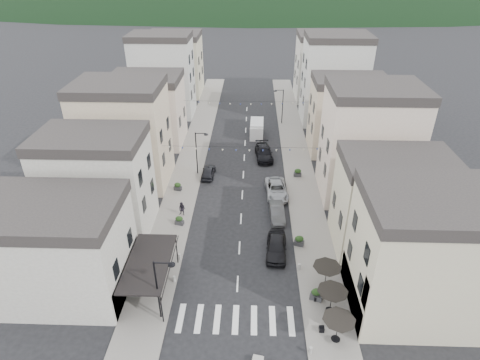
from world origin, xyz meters
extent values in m
plane|color=black|center=(0.00, 0.00, 0.00)|extent=(700.00, 700.00, 0.00)
cube|color=slate|center=(-7.50, 32.00, 0.06)|extent=(4.00, 76.00, 0.12)
cube|color=slate|center=(7.50, 32.00, 0.06)|extent=(4.00, 76.00, 0.12)
cube|color=#ABA69C|center=(-15.50, 5.00, 4.00)|extent=(12.00, 8.00, 8.00)
cube|color=beige|center=(14.50, 4.00, 5.00)|extent=(10.00, 8.00, 10.00)
cube|color=black|center=(-7.50, 5.00, 3.20)|extent=(3.60, 7.50, 0.15)
cube|color=black|center=(-5.70, 5.00, 2.70)|extent=(0.34, 7.50, 0.99)
cylinder|color=black|center=(-5.80, 1.50, 1.60)|extent=(0.10, 0.10, 3.20)
cylinder|color=black|center=(-5.80, 8.50, 1.60)|extent=(0.10, 0.10, 3.20)
cube|color=#ABA69C|center=(-14.50, 14.00, 5.00)|extent=(10.00, 7.00, 10.00)
cube|color=#262323|center=(-14.50, 14.00, 10.50)|extent=(10.20, 7.14, 1.00)
cube|color=tan|center=(-14.50, 24.00, 6.00)|extent=(10.00, 8.00, 12.00)
cube|color=#262323|center=(-14.50, 24.00, 12.50)|extent=(10.20, 8.16, 1.00)
cube|color=beige|center=(-14.50, 36.00, 4.75)|extent=(10.00, 8.00, 9.50)
cube|color=#262323|center=(-14.50, 36.00, 10.00)|extent=(10.20, 8.16, 1.00)
cube|color=#B2B2AD|center=(-14.50, 48.00, 6.50)|extent=(10.00, 7.00, 13.00)
cube|color=#262323|center=(-14.50, 48.00, 13.50)|extent=(10.20, 7.14, 1.00)
cube|color=beige|center=(-14.50, 60.00, 5.50)|extent=(10.00, 9.00, 11.00)
cube|color=#262323|center=(-14.50, 60.00, 11.50)|extent=(10.20, 9.18, 1.00)
cube|color=beige|center=(14.50, 12.00, 4.50)|extent=(10.00, 7.00, 9.00)
cube|color=#262323|center=(14.50, 12.00, 9.50)|extent=(10.20, 7.14, 1.00)
cube|color=beige|center=(14.50, 22.00, 6.25)|extent=(10.00, 8.00, 12.50)
cube|color=#262323|center=(14.50, 22.00, 13.00)|extent=(10.20, 8.16, 1.00)
cube|color=tan|center=(14.50, 34.00, 5.00)|extent=(10.00, 7.00, 10.00)
cube|color=#262323|center=(14.50, 34.00, 10.50)|extent=(10.20, 7.14, 1.00)
cube|color=#B2B2AD|center=(14.50, 46.00, 6.75)|extent=(10.00, 8.00, 13.50)
cube|color=#262323|center=(14.50, 46.00, 14.00)|extent=(10.20, 8.16, 1.00)
cube|color=#ABA69C|center=(14.50, 58.00, 5.75)|extent=(10.00, 9.00, 11.50)
cube|color=#262323|center=(14.50, 58.00, 12.00)|extent=(10.20, 9.18, 1.00)
cylinder|color=black|center=(7.70, 0.00, 1.27)|extent=(0.06, 0.06, 2.30)
cone|color=black|center=(7.70, 0.00, 2.37)|extent=(2.50, 2.50, 0.55)
cylinder|color=black|center=(7.70, 0.00, 0.49)|extent=(0.70, 0.70, 0.04)
cylinder|color=black|center=(7.70, 2.80, 1.27)|extent=(0.06, 0.06, 2.30)
cone|color=black|center=(7.70, 2.80, 2.37)|extent=(2.50, 2.50, 0.55)
cylinder|color=black|center=(7.70, 2.80, 0.49)|extent=(0.70, 0.70, 0.04)
cylinder|color=black|center=(7.70, 5.60, 1.27)|extent=(0.06, 0.06, 2.30)
cone|color=black|center=(7.70, 5.60, 2.37)|extent=(2.50, 2.50, 0.55)
cylinder|color=black|center=(7.70, 5.60, 0.49)|extent=(0.70, 0.70, 0.04)
cylinder|color=black|center=(-6.10, 2.00, 3.00)|extent=(0.14, 0.14, 6.00)
cylinder|color=black|center=(-5.40, 2.00, 5.90)|extent=(1.40, 0.10, 0.10)
cylinder|color=black|center=(-4.75, 2.00, 5.75)|extent=(0.56, 0.56, 0.08)
cylinder|color=black|center=(-6.10, 26.00, 3.00)|extent=(0.14, 0.14, 6.00)
cylinder|color=black|center=(-5.40, 26.00, 5.90)|extent=(1.40, 0.10, 0.10)
cylinder|color=black|center=(-4.75, 26.00, 5.75)|extent=(0.56, 0.56, 0.08)
cylinder|color=black|center=(6.10, 44.00, 3.00)|extent=(0.14, 0.14, 6.00)
cylinder|color=black|center=(5.40, 44.00, 5.90)|extent=(1.40, 0.10, 0.10)
cylinder|color=black|center=(4.75, 44.00, 5.75)|extent=(0.56, 0.56, 0.08)
cylinder|color=gray|center=(-5.70, 6.00, 0.42)|extent=(0.26, 0.26, 0.60)
cylinder|color=gray|center=(-5.70, 9.00, 0.42)|extent=(0.26, 0.26, 0.60)
cylinder|color=gray|center=(5.70, 8.00, 0.42)|extent=(0.26, 0.26, 0.60)
cylinder|color=gray|center=(5.70, -1.00, 0.42)|extent=(0.26, 0.26, 0.60)
cylinder|color=black|center=(0.00, 22.00, 6.00)|extent=(19.00, 0.02, 0.02)
cone|color=beige|center=(-8.71, 22.00, 5.81)|extent=(0.28, 0.28, 0.24)
cone|color=navy|center=(-7.12, 22.00, 5.73)|extent=(0.28, 0.28, 0.24)
cone|color=beige|center=(-5.54, 22.00, 5.65)|extent=(0.28, 0.28, 0.24)
cone|color=navy|center=(-3.96, 22.00, 5.58)|extent=(0.28, 0.28, 0.24)
cone|color=beige|center=(-2.38, 22.00, 5.54)|extent=(0.28, 0.28, 0.24)
cone|color=navy|center=(-0.79, 22.00, 5.51)|extent=(0.28, 0.28, 0.24)
cone|color=beige|center=(0.79, 22.00, 5.51)|extent=(0.28, 0.28, 0.24)
cone|color=navy|center=(2.38, 22.00, 5.54)|extent=(0.28, 0.28, 0.24)
cone|color=beige|center=(3.96, 22.00, 5.58)|extent=(0.28, 0.28, 0.24)
cone|color=navy|center=(5.54, 22.00, 5.65)|extent=(0.28, 0.28, 0.24)
cone|color=beige|center=(7.12, 22.00, 5.73)|extent=(0.28, 0.28, 0.24)
cone|color=navy|center=(8.71, 22.00, 5.81)|extent=(0.28, 0.28, 0.24)
cylinder|color=black|center=(0.00, 38.00, 6.00)|extent=(19.00, 0.02, 0.02)
cone|color=beige|center=(-8.71, 38.00, 5.81)|extent=(0.28, 0.28, 0.24)
cone|color=navy|center=(-7.12, 38.00, 5.73)|extent=(0.28, 0.28, 0.24)
cone|color=beige|center=(-5.54, 38.00, 5.65)|extent=(0.28, 0.28, 0.24)
cone|color=navy|center=(-3.96, 38.00, 5.58)|extent=(0.28, 0.28, 0.24)
cone|color=beige|center=(-2.38, 38.00, 5.54)|extent=(0.28, 0.28, 0.24)
cone|color=navy|center=(-0.79, 38.00, 5.51)|extent=(0.28, 0.28, 0.24)
cone|color=beige|center=(0.79, 38.00, 5.51)|extent=(0.28, 0.28, 0.24)
cone|color=navy|center=(2.38, 38.00, 5.54)|extent=(0.28, 0.28, 0.24)
cone|color=beige|center=(3.96, 38.00, 5.58)|extent=(0.28, 0.28, 0.24)
cone|color=navy|center=(5.54, 38.00, 5.65)|extent=(0.28, 0.28, 0.24)
cone|color=beige|center=(7.12, 38.00, 5.73)|extent=(0.28, 0.28, 0.24)
cone|color=navy|center=(8.71, 38.00, 5.81)|extent=(0.28, 0.28, 0.24)
imported|color=black|center=(3.65, 10.29, 0.83)|extent=(2.26, 4.99, 1.66)
imported|color=#38383B|center=(4.01, 16.34, 0.72)|extent=(1.75, 4.43, 1.43)
imported|color=#95979D|center=(4.16, 21.18, 0.76)|extent=(2.93, 5.65, 1.52)
imported|color=black|center=(2.80, 31.03, 0.81)|extent=(2.82, 5.81, 1.63)
imported|color=black|center=(-4.60, 25.47, 0.68)|extent=(1.75, 4.06, 1.36)
cube|color=silver|center=(1.80, 39.10, 1.08)|extent=(2.18, 5.25, 2.17)
cube|color=silver|center=(1.78, 38.45, 2.22)|extent=(2.09, 3.51, 0.54)
cylinder|color=black|center=(0.89, 37.17, 0.38)|extent=(0.29, 0.76, 0.76)
cylinder|color=black|center=(2.62, 37.13, 0.38)|extent=(0.29, 0.76, 0.76)
cylinder|color=black|center=(0.98, 41.07, 0.38)|extent=(0.29, 0.76, 0.76)
cylinder|color=black|center=(2.71, 41.02, 0.38)|extent=(0.29, 0.76, 0.76)
imported|color=black|center=(-7.14, 8.28, 0.93)|extent=(0.67, 0.52, 1.62)
imported|color=black|center=(-6.60, 16.32, 0.95)|extent=(0.95, 0.83, 1.66)
cube|color=gray|center=(1.80, -1.85, 0.25)|extent=(0.88, 0.65, 0.50)
cube|color=#323235|center=(-6.65, 14.59, 0.35)|extent=(1.03, 0.72, 0.46)
ellipsoid|color=black|center=(-6.65, 14.59, 0.86)|extent=(0.82, 0.52, 0.59)
cube|color=#29292B|center=(-8.02, 21.67, 0.35)|extent=(1.01, 0.68, 0.46)
ellipsoid|color=black|center=(-8.02, 21.67, 0.86)|extent=(0.81, 0.52, 0.59)
cube|color=#303032|center=(6.80, 4.31, 0.38)|extent=(1.18, 0.92, 0.52)
ellipsoid|color=black|center=(6.80, 4.31, 0.95)|extent=(0.92, 0.58, 0.67)
cube|color=#2C2C2E|center=(6.00, 11.50, 0.37)|extent=(1.13, 0.83, 0.50)
ellipsoid|color=black|center=(6.00, 11.50, 0.93)|extent=(0.89, 0.56, 0.64)
cube|color=#2E2E30|center=(7.14, 25.63, 0.37)|extent=(0.99, 0.55, 0.49)
ellipsoid|color=black|center=(7.14, 25.63, 0.91)|extent=(0.87, 0.55, 0.63)
camera|label=1|loc=(1.11, -20.44, 26.26)|focal=30.00mm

